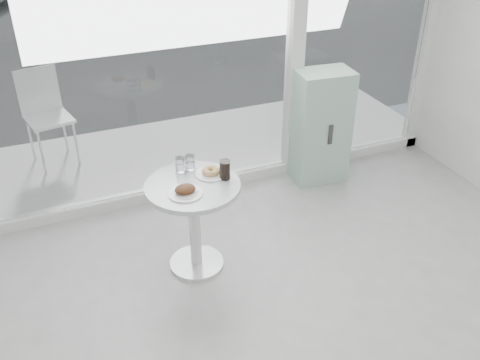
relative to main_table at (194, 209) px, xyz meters
name	(u,v)px	position (x,y,z in m)	size (l,w,h in m)	color
storefront	(211,14)	(0.57, 1.10, 1.16)	(5.00, 0.14, 3.00)	white
main_table	(194,209)	(0.00, 0.00, 0.00)	(0.72, 0.72, 0.77)	silver
patio_deck	(185,150)	(0.50, 1.90, -0.53)	(5.60, 1.60, 0.05)	beige
mint_cabinet	(321,127)	(1.60, 0.85, 0.02)	(0.56, 0.40, 1.15)	#9BC6AF
patio_chair	(45,110)	(-0.88, 2.22, 0.06)	(0.51, 0.51, 0.99)	silver
plate_fritter	(186,191)	(-0.08, -0.11, 0.25)	(0.25, 0.25, 0.07)	white
plate_donut	(211,172)	(0.18, 0.08, 0.24)	(0.24, 0.24, 0.06)	white
water_tumbler_a	(180,166)	(-0.03, 0.21, 0.27)	(0.08, 0.08, 0.12)	white
water_tumbler_b	(190,163)	(0.05, 0.22, 0.27)	(0.08, 0.08, 0.12)	white
cola_glass	(225,170)	(0.25, -0.02, 0.29)	(0.08, 0.08, 0.15)	white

